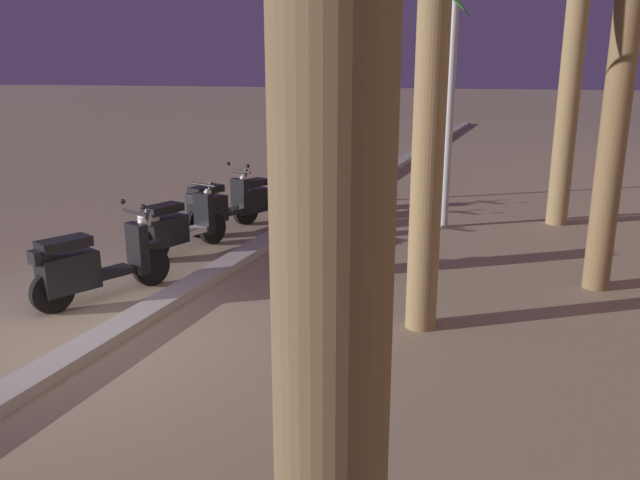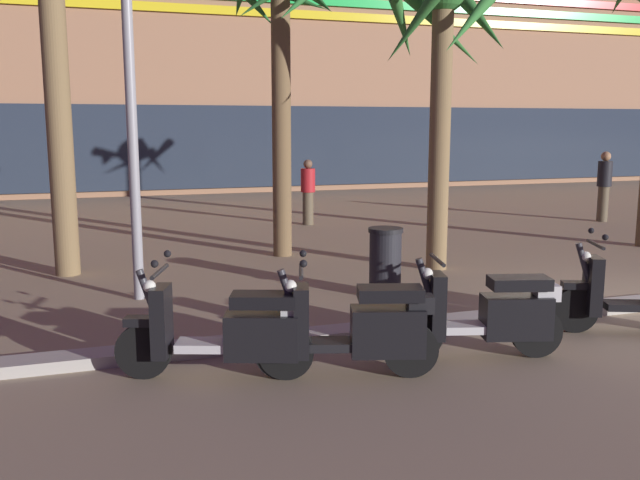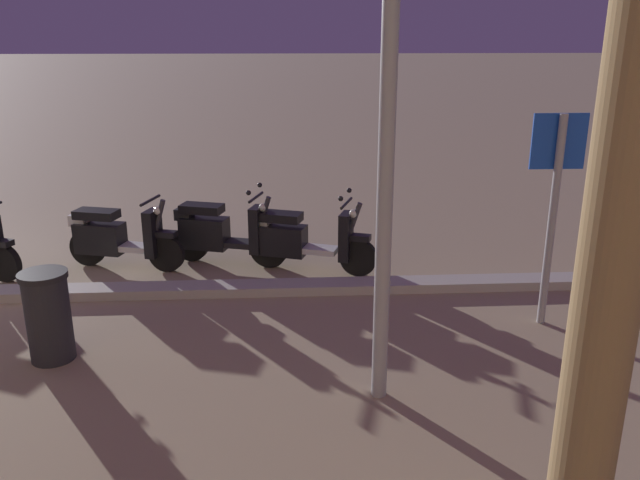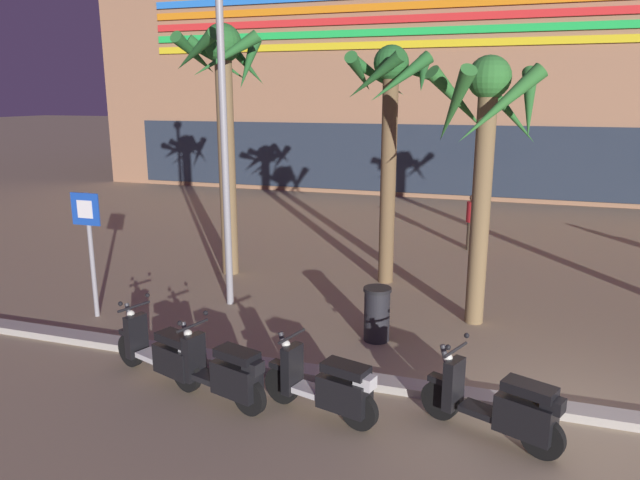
% 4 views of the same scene
% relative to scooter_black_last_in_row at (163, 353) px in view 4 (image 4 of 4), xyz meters
% --- Properties ---
extents(ground_plane, '(200.00, 200.00, 0.00)m').
position_rel_scooter_black_last_in_row_xyz_m(ground_plane, '(5.88, 0.38, -0.45)').
color(ground_plane, '#9E896B').
extents(curb_strip, '(60.00, 0.36, 0.12)m').
position_rel_scooter_black_last_in_row_xyz_m(curb_strip, '(5.88, 0.81, -0.39)').
color(curb_strip, '#ADA89E').
rests_on(curb_strip, ground).
extents(mall_facade_backdrop, '(41.71, 15.42, 14.66)m').
position_rel_scooter_black_last_in_row_xyz_m(mall_facade_backdrop, '(6.74, 25.21, 6.87)').
color(mall_facade_backdrop, '#9E7051').
rests_on(mall_facade_backdrop, ground).
extents(scooter_black_last_in_row, '(1.78, 0.84, 1.17)m').
position_rel_scooter_black_last_in_row_xyz_m(scooter_black_last_in_row, '(0.00, 0.00, 0.00)').
color(scooter_black_last_in_row, black).
rests_on(scooter_black_last_in_row, ground).
extents(scooter_black_second_in_line, '(1.68, 0.76, 1.17)m').
position_rel_scooter_black_last_in_row_xyz_m(scooter_black_second_in_line, '(1.16, -0.35, 0.02)').
color(scooter_black_second_in_line, black).
rests_on(scooter_black_second_in_line, ground).
extents(scooter_black_far_back, '(1.70, 0.74, 1.04)m').
position_rel_scooter_black_last_in_row_xyz_m(scooter_black_far_back, '(2.62, -0.25, 0.00)').
color(scooter_black_far_back, black).
rests_on(scooter_black_far_back, ground).
extents(scooter_black_lead_nearest, '(1.76, 0.91, 1.17)m').
position_rel_scooter_black_last_in_row_xyz_m(scooter_black_lead_nearest, '(4.79, -0.11, 0.02)').
color(scooter_black_lead_nearest, black).
rests_on(scooter_black_lead_nearest, ground).
extents(crossing_sign, '(0.60, 0.12, 2.40)m').
position_rel_scooter_black_last_in_row_xyz_m(crossing_sign, '(-2.71, 1.89, 1.06)').
color(crossing_sign, '#939399').
rests_on(crossing_sign, ground).
extents(palm_tree_far_corner, '(2.15, 2.20, 5.67)m').
position_rel_scooter_black_last_in_row_xyz_m(palm_tree_far_corner, '(-1.58, 5.31, 3.73)').
color(palm_tree_far_corner, olive).
rests_on(palm_tree_far_corner, ground).
extents(palm_tree_by_mall_entrance, '(2.09, 2.10, 4.80)m').
position_rel_scooter_black_last_in_row_xyz_m(palm_tree_by_mall_entrance, '(4.20, 3.87, 3.08)').
color(palm_tree_by_mall_entrance, olive).
rests_on(palm_tree_by_mall_entrance, ground).
extents(palm_tree_near_sign, '(2.10, 2.08, 5.16)m').
position_rel_scooter_black_last_in_row_xyz_m(palm_tree_near_sign, '(2.10, 5.80, 3.45)').
color(palm_tree_near_sign, brown).
rests_on(palm_tree_near_sign, ground).
extents(pedestrian_strolling_near_curb, '(0.34, 0.34, 1.54)m').
position_rel_scooter_black_last_in_row_xyz_m(pedestrian_strolling_near_curb, '(3.72, 9.38, 0.36)').
color(pedestrian_strolling_near_curb, brown).
rests_on(pedestrian_strolling_near_curb, ground).
extents(litter_bin, '(0.48, 0.48, 0.95)m').
position_rel_scooter_black_last_in_row_xyz_m(litter_bin, '(2.65, 2.46, 0.04)').
color(litter_bin, '#232328').
rests_on(litter_bin, ground).
extents(street_lamp, '(0.36, 0.36, 6.84)m').
position_rel_scooter_black_last_in_row_xyz_m(street_lamp, '(-0.60, 3.36, 3.71)').
color(street_lamp, '#939399').
rests_on(street_lamp, ground).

